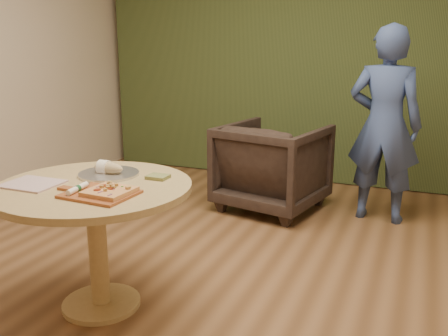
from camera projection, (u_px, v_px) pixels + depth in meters
room_shell at (196, 65)px, 2.67m from camera, size 5.04×6.04×2.84m
curtain at (314, 52)px, 5.27m from camera, size 4.80×0.14×2.78m
pedestal_table at (95, 208)px, 2.81m from camera, size 1.09×1.09×0.75m
pizza_paddle at (98, 194)px, 2.58m from camera, size 0.45×0.30×0.01m
flatbread_pizza at (110, 191)px, 2.56m from camera, size 0.23×0.23×0.04m
cutlery_roll at (78, 188)px, 2.60m from camera, size 0.04×0.20×0.03m
newspaper at (32, 184)px, 2.77m from camera, size 0.30×0.25×0.01m
serving_tray at (109, 174)px, 2.96m from camera, size 0.36×0.36×0.02m
bread_roll at (107, 168)px, 2.96m from camera, size 0.19×0.09×0.09m
green_packet at (158, 177)px, 2.89m from camera, size 0.12×0.10×0.02m
armchair at (273, 162)px, 4.56m from camera, size 1.00×0.96×0.88m
person_standing at (384, 125)px, 4.19m from camera, size 0.63×0.44×1.66m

